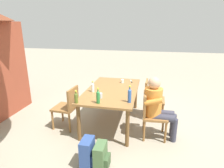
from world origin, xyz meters
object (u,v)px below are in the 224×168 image
at_px(table_knife, 131,81).
at_px(cup_white, 122,81).
at_px(chair_near_left, 151,113).
at_px(bottle_clear, 93,87).
at_px(cup_steel, 100,96).
at_px(person_in_white_shirt, 157,105).
at_px(backpack_by_far_side, 101,157).
at_px(dining_table, 112,93).
at_px(chair_far_left, 68,105).
at_px(bottle_green, 98,97).
at_px(bottle_blue, 130,95).
at_px(chair_near_right, 151,97).
at_px(backpack_by_near_side, 88,154).
at_px(bottle_olive, 76,98).

bearing_deg(table_knife, cup_white, 127.13).
relative_size(chair_near_left, bottle_clear, 3.93).
bearing_deg(chair_near_left, cup_steel, 96.74).
xyz_separation_m(person_in_white_shirt, bottle_clear, (0.19, 1.29, 0.19)).
distance_m(bottle_clear, backpack_by_far_side, 1.46).
distance_m(person_in_white_shirt, bottle_clear, 1.31).
relative_size(dining_table, cup_steel, 19.12).
xyz_separation_m(chair_far_left, backpack_by_far_side, (-1.02, -0.96, -0.30)).
distance_m(person_in_white_shirt, table_knife, 1.22).
bearing_deg(bottle_green, table_knife, -16.48).
height_order(bottle_clear, table_knife, bottle_clear).
bearing_deg(dining_table, backpack_by_far_side, -174.49).
height_order(dining_table, bottle_green, bottle_green).
height_order(person_in_white_shirt, bottle_blue, person_in_white_shirt).
bearing_deg(chair_far_left, bottle_clear, -67.67).
bearing_deg(chair_near_right, backpack_by_near_side, 154.44).
bearing_deg(bottle_green, chair_near_left, -68.72).
relative_size(chair_far_left, bottle_olive, 3.86).
height_order(chair_near_left, cup_steel, chair_near_left).
height_order(chair_near_right, cup_white, chair_near_right).
distance_m(chair_far_left, bottle_olive, 0.66).
distance_m(bottle_blue, backpack_by_far_side, 1.11).
distance_m(cup_white, backpack_by_far_side, 2.03).
relative_size(chair_near_left, bottle_green, 3.14).
bearing_deg(cup_steel, chair_near_right, -45.22).
bearing_deg(person_in_white_shirt, dining_table, 66.50).
xyz_separation_m(cup_steel, cup_white, (1.03, -0.25, -0.01)).
height_order(dining_table, person_in_white_shirt, person_in_white_shirt).
relative_size(bottle_clear, bottle_olive, 0.98).
height_order(bottle_green, bottle_clear, bottle_green).
bearing_deg(backpack_by_far_side, bottle_clear, 22.06).
xyz_separation_m(chair_far_left, bottle_clear, (0.19, -0.47, 0.36)).
relative_size(cup_white, backpack_by_near_side, 0.18).
bearing_deg(bottle_green, chair_far_left, 64.51).
xyz_separation_m(bottle_clear, cup_steel, (-0.30, -0.24, -0.05)).
height_order(dining_table, chair_far_left, chair_far_left).
xyz_separation_m(bottle_green, cup_white, (1.27, -0.22, -0.08)).
xyz_separation_m(cup_white, backpack_by_near_side, (-1.95, 0.20, -0.57)).
distance_m(bottle_green, bottle_clear, 0.61).
height_order(bottle_green, backpack_by_near_side, bottle_green).
relative_size(chair_near_right, table_knife, 3.67).
relative_size(person_in_white_shirt, table_knife, 4.98).
relative_size(dining_table, chair_near_right, 2.07).
bearing_deg(bottle_olive, cup_steel, -48.38).
distance_m(backpack_by_near_side, backpack_by_far_side, 0.20).
relative_size(dining_table, table_knife, 7.60).
relative_size(chair_far_left, bottle_blue, 2.84).
bearing_deg(backpack_by_far_side, chair_near_left, -33.82).
xyz_separation_m(bottle_clear, table_knife, (0.88, -0.69, -0.09)).
bearing_deg(bottle_clear, cup_steel, -141.52).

